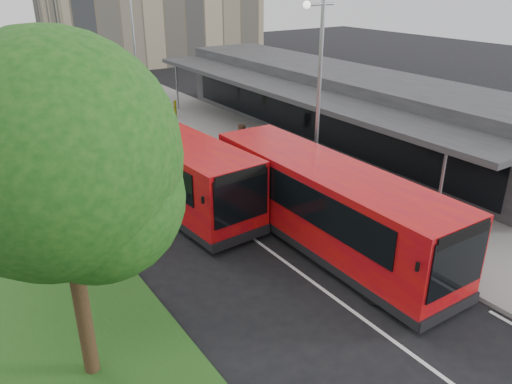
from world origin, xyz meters
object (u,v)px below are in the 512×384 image
(lamp_post_near, at_px, (317,91))
(litter_bin, at_px, (242,132))
(tree_near, at_px, (58,171))
(car_far, at_px, (12,63))
(bus_second, at_px, (168,166))
(lamp_post_far, at_px, (133,40))
(car_near, at_px, (50,72))
(bollard, at_px, (175,109))
(bus_main, at_px, (326,206))

(lamp_post_near, height_order, litter_bin, lamp_post_near)
(tree_near, height_order, car_far, tree_near)
(lamp_post_near, bearing_deg, bus_second, 147.23)
(litter_bin, bearing_deg, lamp_post_near, -102.12)
(tree_near, bearing_deg, lamp_post_far, 65.96)
(lamp_post_far, distance_m, car_near, 15.54)
(bus_second, distance_m, litter_bin, 8.88)
(litter_bin, xyz_separation_m, car_far, (-6.64, 33.60, 0.09))
(lamp_post_near, bearing_deg, car_near, 94.64)
(bollard, xyz_separation_m, car_far, (-5.49, 27.09, -0.07))
(car_near, bearing_deg, bus_main, -98.54)
(lamp_post_far, bearing_deg, car_near, 100.83)
(lamp_post_far, relative_size, bollard, 7.02)
(bus_main, distance_m, bus_second, 7.29)
(bollard, relative_size, car_far, 0.29)
(car_far, bearing_deg, lamp_post_far, -82.74)
(tree_near, bearing_deg, car_far, 82.34)
(lamp_post_near, relative_size, bus_second, 0.75)
(car_far, bearing_deg, bus_second, -95.44)
(lamp_post_far, xyz_separation_m, car_far, (-4.78, 22.26, -4.07))
(lamp_post_far, bearing_deg, tree_near, -114.04)
(tree_near, xyz_separation_m, litter_bin, (12.99, 13.61, -4.73))
(bus_second, distance_m, car_near, 31.49)
(tree_near, distance_m, litter_bin, 19.39)
(lamp_post_far, bearing_deg, car_far, 102.12)
(bus_second, height_order, car_near, bus_second)
(lamp_post_near, relative_size, lamp_post_far, 1.00)
(lamp_post_far, xyz_separation_m, bus_second, (-5.17, -16.67, -3.18))
(lamp_post_far, height_order, bus_main, lamp_post_far)
(bollard, bearing_deg, lamp_post_far, 98.32)
(lamp_post_near, distance_m, bus_second, 6.93)
(lamp_post_near, xyz_separation_m, bus_second, (-5.17, 3.33, -3.18))
(car_near, distance_m, car_far, 7.80)
(lamp_post_far, relative_size, litter_bin, 10.01)
(bus_main, xyz_separation_m, litter_bin, (4.10, 12.01, -1.00))
(car_far, bearing_deg, litter_bin, -83.69)
(lamp_post_near, relative_size, bus_main, 0.75)
(litter_bin, bearing_deg, car_near, 100.17)
(bus_main, xyz_separation_m, car_near, (-0.57, 38.06, -0.94))
(tree_near, height_order, litter_bin, tree_near)
(tree_near, bearing_deg, lamp_post_near, 23.97)
(lamp_post_far, height_order, car_far, lamp_post_far)
(car_near, relative_size, car_far, 0.91)
(litter_bin, bearing_deg, lamp_post_far, 99.31)
(car_near, xyz_separation_m, car_far, (-1.97, 7.55, 0.04))
(lamp_post_far, xyz_separation_m, bus_main, (-2.24, -23.35, -3.16))
(lamp_post_near, bearing_deg, litter_bin, 77.88)
(lamp_post_near, bearing_deg, tree_near, -156.03)
(lamp_post_far, bearing_deg, litter_bin, -80.69)
(car_near, bearing_deg, bollard, -89.19)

